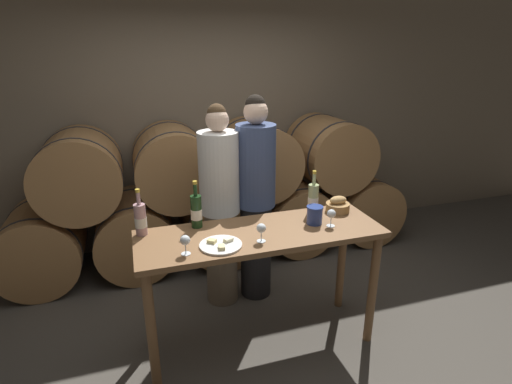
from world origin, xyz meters
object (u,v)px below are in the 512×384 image
wine_bottle_rose (141,219)px  bread_basket (338,206)px  tasting_table (261,250)px  person_left (220,207)px  wine_bottle_white (313,199)px  wine_glass_far_left (185,241)px  wine_glass_center (331,214)px  wine_glass_left (261,229)px  person_right (256,199)px  cheese_plate (221,245)px  blue_crock (315,214)px  wine_bottle_red (196,211)px

wine_bottle_rose → bread_basket: wine_bottle_rose is taller
tasting_table → person_left: person_left is taller
wine_bottle_white → wine_glass_far_left: bearing=-161.1°
person_left → wine_glass_center: size_ratio=13.64×
person_left → bread_basket: (0.82, -0.48, 0.10)m
wine_bottle_white → wine_bottle_rose: size_ratio=1.04×
bread_basket → wine_glass_left: (-0.73, -0.30, 0.04)m
person_left → person_right: bearing=0.0°
cheese_plate → wine_glass_far_left: wine_glass_far_left is taller
person_right → wine_bottle_white: (0.31, -0.45, 0.13)m
person_right → cheese_plate: person_right is taller
wine_bottle_rose → bread_basket: size_ratio=1.79×
blue_crock → bread_basket: size_ratio=0.73×
tasting_table → wine_glass_far_left: 0.62m
wine_bottle_rose → wine_glass_far_left: wine_bottle_rose is taller
wine_glass_left → wine_bottle_white: bearing=32.1°
wine_bottle_white → wine_glass_center: bearing=-84.8°
bread_basket → wine_glass_center: wine_glass_center is taller
person_left → blue_crock: 0.85m
wine_bottle_rose → wine_glass_center: bearing=-11.9°
wine_glass_left → wine_glass_center: size_ratio=1.00×
cheese_plate → wine_glass_center: 0.82m
person_right → cheese_plate: (-0.48, -0.77, 0.02)m
person_left → wine_glass_left: bearing=-82.8°
wine_bottle_rose → wine_glass_far_left: size_ratio=2.57×
tasting_table → wine_glass_left: 0.28m
cheese_plate → wine_glass_left: 0.28m
person_left → wine_glass_left: person_left is taller
bread_basket → person_left: bearing=149.8°
blue_crock → wine_glass_left: (-0.45, -0.15, 0.02)m
wine_bottle_white → person_left: bearing=143.9°
wine_bottle_white → wine_bottle_rose: wine_bottle_white is taller
blue_crock → wine_bottle_rose: bearing=170.7°
person_left → cheese_plate: person_left is taller
wine_glass_center → wine_bottle_white: bearing=95.2°
wine_glass_center → bread_basket: bearing=52.0°
wine_glass_far_left → wine_glass_left: bearing=2.4°
wine_glass_left → wine_glass_center: 0.55m
wine_bottle_white → cheese_plate: bearing=-158.5°
person_left → person_right: size_ratio=0.97×
wine_bottle_rose → wine_bottle_red: bearing=1.2°
wine_bottle_rose → wine_glass_left: size_ratio=2.57×
wine_bottle_rose → cheese_plate: wine_bottle_rose is taller
wine_bottle_red → wine_glass_far_left: size_ratio=2.69×
tasting_table → wine_glass_far_left: (-0.54, -0.17, 0.24)m
bread_basket → wine_glass_left: bearing=-157.2°
bread_basket → wine_glass_left: size_ratio=1.44×
person_right → wine_bottle_rose: 1.06m
person_right → blue_crock: 0.68m
cheese_plate → wine_glass_far_left: (-0.23, -0.04, 0.08)m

